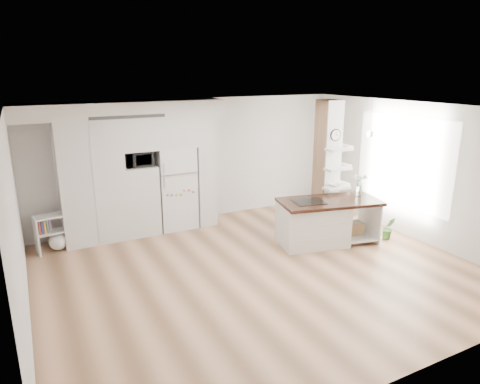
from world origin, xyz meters
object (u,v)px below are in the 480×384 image
object	(u,v)px
bookshelf	(54,235)
floor_plant_a	(388,228)
kitchen_island	(318,221)
refrigerator	(175,188)

from	to	relation	value
bookshelf	floor_plant_a	xyz separation A→B (m)	(5.97, -2.46, -0.07)
kitchen_island	floor_plant_a	size ratio (longest dim) A/B	4.46
refrigerator	floor_plant_a	world-z (taller)	refrigerator
refrigerator	bookshelf	distance (m)	2.52
refrigerator	floor_plant_a	xyz separation A→B (m)	(3.52, -2.64, -0.64)
kitchen_island	floor_plant_a	xyz separation A→B (m)	(1.39, -0.48, -0.22)
kitchen_island	floor_plant_a	bearing A→B (deg)	-6.37
refrigerator	kitchen_island	xyz separation A→B (m)	(2.14, -2.16, -0.42)
refrigerator	kitchen_island	world-z (taller)	refrigerator
refrigerator	bookshelf	world-z (taller)	refrigerator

